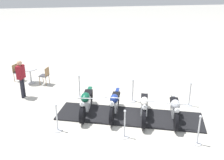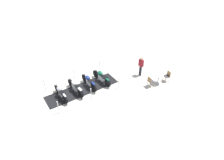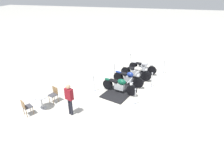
% 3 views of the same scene
% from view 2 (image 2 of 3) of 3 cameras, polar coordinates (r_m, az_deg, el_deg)
% --- Properties ---
extents(ground_plane, '(80.00, 80.00, 0.00)m').
position_cam_2_polar(ground_plane, '(14.21, -9.03, -2.89)').
color(ground_plane, beige).
extents(display_platform, '(5.73, 3.26, 0.05)m').
position_cam_2_polar(display_platform, '(14.20, -9.04, -2.82)').
color(display_platform, black).
rests_on(display_platform, ground_plane).
extents(motorcycle_forest, '(0.91, 2.19, 0.94)m').
position_cam_2_polar(motorcycle_forest, '(14.53, -3.38, 1.07)').
color(motorcycle_forest, black).
rests_on(motorcycle_forest, display_platform).
extents(motorcycle_navy, '(0.88, 2.06, 1.02)m').
position_cam_2_polar(motorcycle_navy, '(14.10, -7.26, -0.34)').
color(motorcycle_navy, black).
rests_on(motorcycle_navy, display_platform).
extents(motorcycle_cream, '(0.94, 2.14, 1.00)m').
position_cam_2_polar(motorcycle_cream, '(13.77, -11.35, -2.00)').
color(motorcycle_cream, black).
rests_on(motorcycle_cream, display_platform).
extents(motorcycle_chrome, '(0.87, 2.03, 0.95)m').
position_cam_2_polar(motorcycle_chrome, '(13.51, -15.69, -3.51)').
color(motorcycle_chrome, black).
rests_on(motorcycle_chrome, display_platform).
extents(stanchion_right_rear, '(0.30, 0.30, 1.05)m').
position_cam_2_polar(stanchion_right_rear, '(14.54, -19.96, -2.09)').
color(stanchion_right_rear, silver).
rests_on(stanchion_right_rear, ground_plane).
extents(stanchion_left_front, '(0.33, 0.33, 1.06)m').
position_cam_2_polar(stanchion_left_front, '(13.98, 2.07, -1.36)').
color(stanchion_left_front, silver).
rests_on(stanchion_left_front, ground_plane).
extents(stanchion_left_rear, '(0.30, 0.30, 1.04)m').
position_cam_2_polar(stanchion_left_rear, '(12.43, -16.10, -8.68)').
color(stanchion_left_rear, silver).
rests_on(stanchion_left_rear, ground_plane).
extents(stanchion_left_mid, '(0.33, 0.33, 1.02)m').
position_cam_2_polar(stanchion_left_mid, '(13.03, -6.42, -4.95)').
color(stanchion_left_mid, silver).
rests_on(stanchion_left_mid, ground_plane).
extents(stanchion_right_mid, '(0.33, 0.33, 1.03)m').
position_cam_2_polar(stanchion_right_mid, '(15.06, -11.50, 0.82)').
color(stanchion_right_mid, silver).
rests_on(stanchion_right_mid, ground_plane).
extents(stanchion_right_front, '(0.34, 0.34, 1.02)m').
position_cam_2_polar(stanchion_right_front, '(15.90, -3.78, 3.55)').
color(stanchion_right_front, silver).
rests_on(stanchion_right_front, ground_plane).
extents(cafe_table, '(0.73, 0.73, 0.77)m').
position_cam_2_polar(cafe_table, '(14.78, 14.20, 0.84)').
color(cafe_table, '#B7B7BC').
rests_on(cafe_table, ground_plane).
extents(cafe_chair_near_table, '(0.55, 0.55, 0.88)m').
position_cam_2_polar(cafe_chair_near_table, '(15.25, 16.71, 1.31)').
color(cafe_chair_near_table, olive).
rests_on(cafe_chair_near_table, ground_plane).
extents(cafe_chair_across_table, '(0.53, 0.53, 0.89)m').
position_cam_2_polar(cafe_chair_across_table, '(14.32, 11.75, -0.29)').
color(cafe_chair_across_table, olive).
rests_on(cafe_chair_across_table, ground_plane).
extents(bystander_person, '(0.36, 0.45, 1.71)m').
position_cam_2_polar(bystander_person, '(15.20, 8.93, 4.67)').
color(bystander_person, '#23232D').
rests_on(bystander_person, ground_plane).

